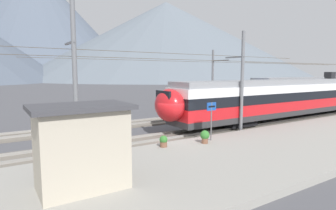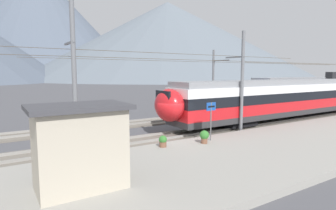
{
  "view_description": "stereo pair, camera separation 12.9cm",
  "coord_description": "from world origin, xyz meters",
  "px_view_note": "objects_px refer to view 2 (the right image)",
  "views": [
    {
      "loc": [
        -9.94,
        -14.74,
        4.51
      ],
      "look_at": [
        1.52,
        3.23,
        2.02
      ],
      "focal_mm": 29.95,
      "sensor_mm": 36.0,
      "label": 1
    },
    {
      "loc": [
        -9.84,
        -14.81,
        4.51
      ],
      "look_at": [
        1.52,
        3.23,
        2.02
      ],
      "focal_mm": 29.95,
      "sensor_mm": 36.0,
      "label": 2
    }
  ],
  "objects_px": {
    "catenary_mast_west": "(74,78)",
    "catenary_mast_mid": "(241,81)",
    "platform_sign": "(211,113)",
    "platform_shelter": "(80,146)",
    "passenger_walking": "(55,155)",
    "train_far_track": "(313,89)",
    "potted_plant_by_shelter": "(204,136)",
    "handbag_beside_passenger": "(81,170)",
    "potted_plant_platform_edge": "(163,141)",
    "train_near_platform": "(301,96)",
    "catenary_mast_far_side": "(214,79)"
  },
  "relations": [
    {
      "from": "catenary_mast_west",
      "to": "catenary_mast_mid",
      "type": "relative_size",
      "value": 1.0
    },
    {
      "from": "potted_plant_platform_edge",
      "to": "potted_plant_by_shelter",
      "type": "bearing_deg",
      "value": -14.12
    },
    {
      "from": "passenger_walking",
      "to": "potted_plant_by_shelter",
      "type": "xyz_separation_m",
      "value": [
        8.52,
        1.09,
        -0.49
      ]
    },
    {
      "from": "train_far_track",
      "to": "passenger_walking",
      "type": "bearing_deg",
      "value": -163.51
    },
    {
      "from": "platform_sign",
      "to": "platform_shelter",
      "type": "height_order",
      "value": "platform_shelter"
    },
    {
      "from": "catenary_mast_west",
      "to": "catenary_mast_far_side",
      "type": "xyz_separation_m",
      "value": [
        17.86,
        9.61,
        -0.45
      ]
    },
    {
      "from": "train_far_track",
      "to": "platform_shelter",
      "type": "relative_size",
      "value": 7.21
    },
    {
      "from": "catenary_mast_mid",
      "to": "potted_plant_platform_edge",
      "type": "distance_m",
      "value": 8.27
    },
    {
      "from": "catenary_mast_west",
      "to": "platform_shelter",
      "type": "xyz_separation_m",
      "value": [
        -0.98,
        -4.52,
        -2.33
      ]
    },
    {
      "from": "train_far_track",
      "to": "passenger_walking",
      "type": "xyz_separation_m",
      "value": [
        -35.38,
        -10.47,
        -0.95
      ]
    },
    {
      "from": "potted_plant_platform_edge",
      "to": "potted_plant_by_shelter",
      "type": "distance_m",
      "value": 2.57
    },
    {
      "from": "passenger_walking",
      "to": "potted_plant_platform_edge",
      "type": "bearing_deg",
      "value": 15.86
    },
    {
      "from": "platform_shelter",
      "to": "catenary_mast_mid",
      "type": "bearing_deg",
      "value": 19.32
    },
    {
      "from": "train_near_platform",
      "to": "platform_shelter",
      "type": "relative_size",
      "value": 9.36
    },
    {
      "from": "catenary_mast_mid",
      "to": "catenary_mast_west",
      "type": "bearing_deg",
      "value": -179.96
    },
    {
      "from": "handbag_beside_passenger",
      "to": "potted_plant_platform_edge",
      "type": "bearing_deg",
      "value": 18.7
    },
    {
      "from": "train_far_track",
      "to": "potted_plant_platform_edge",
      "type": "height_order",
      "value": "train_far_track"
    },
    {
      "from": "passenger_walking",
      "to": "platform_shelter",
      "type": "distance_m",
      "value": 1.72
    },
    {
      "from": "catenary_mast_mid",
      "to": "platform_sign",
      "type": "height_order",
      "value": "catenary_mast_mid"
    },
    {
      "from": "handbag_beside_passenger",
      "to": "potted_plant_by_shelter",
      "type": "bearing_deg",
      "value": 8.16
    },
    {
      "from": "handbag_beside_passenger",
      "to": "platform_shelter",
      "type": "distance_m",
      "value": 2.09
    },
    {
      "from": "train_far_track",
      "to": "potted_plant_by_shelter",
      "type": "relative_size",
      "value": 31.56
    },
    {
      "from": "platform_sign",
      "to": "potted_plant_platform_edge",
      "type": "relative_size",
      "value": 3.62
    },
    {
      "from": "train_near_platform",
      "to": "platform_sign",
      "type": "distance_m",
      "value": 14.45
    },
    {
      "from": "train_near_platform",
      "to": "catenary_mast_west",
      "type": "height_order",
      "value": "catenary_mast_west"
    },
    {
      "from": "train_far_track",
      "to": "potted_plant_by_shelter",
      "type": "height_order",
      "value": "train_far_track"
    },
    {
      "from": "train_far_track",
      "to": "platform_sign",
      "type": "relative_size",
      "value": 10.41
    },
    {
      "from": "handbag_beside_passenger",
      "to": "platform_shelter",
      "type": "xyz_separation_m",
      "value": [
        -0.38,
        -1.49,
        1.41
      ]
    },
    {
      "from": "potted_plant_platform_edge",
      "to": "train_near_platform",
      "type": "bearing_deg",
      "value": 9.14
    },
    {
      "from": "catenary_mast_far_side",
      "to": "potted_plant_platform_edge",
      "type": "height_order",
      "value": "catenary_mast_far_side"
    },
    {
      "from": "platform_sign",
      "to": "passenger_walking",
      "type": "height_order",
      "value": "platform_sign"
    },
    {
      "from": "train_near_platform",
      "to": "platform_sign",
      "type": "height_order",
      "value": "train_near_platform"
    },
    {
      "from": "catenary_mast_mid",
      "to": "catenary_mast_far_side",
      "type": "xyz_separation_m",
      "value": [
        5.92,
        9.6,
        -0.14
      ]
    },
    {
      "from": "catenary_mast_west",
      "to": "catenary_mast_mid",
      "type": "height_order",
      "value": "catenary_mast_west"
    },
    {
      "from": "passenger_walking",
      "to": "handbag_beside_passenger",
      "type": "relative_size",
      "value": 4.09
    },
    {
      "from": "handbag_beside_passenger",
      "to": "catenary_mast_west",
      "type": "bearing_deg",
      "value": 78.84
    },
    {
      "from": "catenary_mast_west",
      "to": "catenary_mast_mid",
      "type": "xyz_separation_m",
      "value": [
        11.95,
        0.01,
        -0.31
      ]
    },
    {
      "from": "train_near_platform",
      "to": "platform_shelter",
      "type": "xyz_separation_m",
      "value": [
        -22.82,
        -6.0,
        -0.35
      ]
    },
    {
      "from": "passenger_walking",
      "to": "handbag_beside_passenger",
      "type": "xyz_separation_m",
      "value": [
        0.99,
        0.01,
        -0.8
      ]
    },
    {
      "from": "potted_plant_by_shelter",
      "to": "catenary_mast_far_side",
      "type": "bearing_deg",
      "value": 46.59
    },
    {
      "from": "train_far_track",
      "to": "handbag_beside_passenger",
      "type": "bearing_deg",
      "value": -163.08
    },
    {
      "from": "train_near_platform",
      "to": "catenary_mast_mid",
      "type": "height_order",
      "value": "catenary_mast_mid"
    },
    {
      "from": "catenary_mast_far_side",
      "to": "train_near_platform",
      "type": "bearing_deg",
      "value": -63.9
    },
    {
      "from": "platform_sign",
      "to": "potted_plant_by_shelter",
      "type": "bearing_deg",
      "value": -155.56
    },
    {
      "from": "train_near_platform",
      "to": "catenary_mast_west",
      "type": "bearing_deg",
      "value": -176.13
    },
    {
      "from": "train_far_track",
      "to": "catenary_mast_mid",
      "type": "bearing_deg",
      "value": -161.22
    },
    {
      "from": "train_far_track",
      "to": "catenary_mast_far_side",
      "type": "distance_m",
      "value": 16.15
    },
    {
      "from": "train_far_track",
      "to": "potted_plant_platform_edge",
      "type": "bearing_deg",
      "value": -163.39
    },
    {
      "from": "catenary_mast_west",
      "to": "platform_sign",
      "type": "relative_size",
      "value": 16.8
    },
    {
      "from": "handbag_beside_passenger",
      "to": "train_near_platform",
      "type": "bearing_deg",
      "value": 11.36
    }
  ]
}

